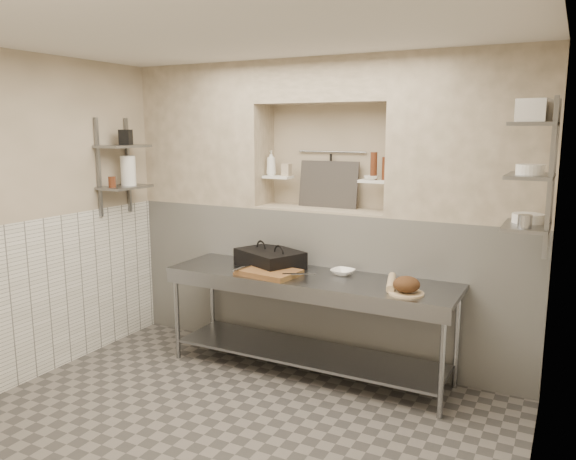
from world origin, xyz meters
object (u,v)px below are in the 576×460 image
Objects in this scene: prep_table at (308,304)px; bread_loaf at (407,284)px; bowl_alcove at (371,178)px; jug_left at (128,171)px; mixing_bowl at (343,272)px; panini_press at (270,259)px; cutting_board at (269,272)px; bottle_soap at (271,163)px; rolling_pin at (391,282)px.

prep_table is 12.40× the size of bread_loaf.
bowl_alcove is (-0.55, 0.70, 0.75)m from bread_loaf.
bread_loaf is 2.96m from jug_left.
mixing_bowl reaches higher than prep_table.
jug_left is (-2.20, -0.26, 0.83)m from mixing_bowl.
bowl_alcove is at bearing 52.06° from panini_press.
cutting_board is at bearing -152.45° from mixing_bowl.
bowl_alcove is at bearing 128.27° from bread_loaf.
prep_table is at bearing 20.77° from cutting_board.
bread_loaf is 0.86× the size of bottle_soap.
rolling_pin is at bearing -54.71° from bowl_alcove.
bread_loaf is (1.37, -0.27, -0.00)m from panini_press.
cutting_board is 2.57× the size of mixing_bowl.
panini_press is 1.66× the size of rolling_pin.
panini_press is at bearing 164.16° from prep_table.
bread_loaf reaches higher than prep_table.
bottle_soap is 0.83× the size of jug_left.
cutting_board is at bearing -38.68° from panini_press.
panini_press is at bearing -62.99° from bottle_soap.
mixing_bowl is at bearing 28.71° from panini_press.
panini_press is 3.52× the size of mixing_bowl.
bottle_soap is 1.42m from jug_left.
rolling_pin reaches higher than cutting_board.
bottle_soap is at bearing 158.71° from rolling_pin.
mixing_bowl is 1.57× the size of bowl_alcove.
bottle_soap is at bearing 157.36° from mixing_bowl.
panini_press is 1.69m from jug_left.
rolling_pin is 1.77m from bottle_soap.
jug_left is (-1.94, -0.08, 1.12)m from prep_table.
bread_loaf is 1.63× the size of bowl_alcove.
bowl_alcove is (-0.38, 0.54, 0.80)m from rolling_pin.
bottle_soap is (-1.42, 0.55, 0.90)m from rolling_pin.
panini_press reaches higher than cutting_board.
rolling_pin is 0.24m from bread_loaf.
bottle_soap reaches higher than jug_left.
bowl_alcove reaches higher than bread_loaf.
mixing_bowl is at bearing -22.64° from bottle_soap.
cutting_board is 1.21× the size of rolling_pin.
bread_loaf is at bearing -26.22° from mixing_bowl.
jug_left is at bearing 178.66° from bread_loaf.
prep_table is 5.03× the size of cutting_board.
panini_press is 1.19m from bowl_alcove.
prep_table is 20.21× the size of bowl_alcove.
prep_table is at bearing -40.00° from bottle_soap.
rolling_pin is 2.04× the size of bread_loaf.
bottle_soap is at bearing 27.09° from jug_left.
jug_left is (-2.86, 0.07, 0.78)m from bread_loaf.
panini_press is 1.39m from bread_loaf.
panini_press is 5.51× the size of bowl_alcove.
bowl_alcove is at bearing 56.69° from prep_table.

